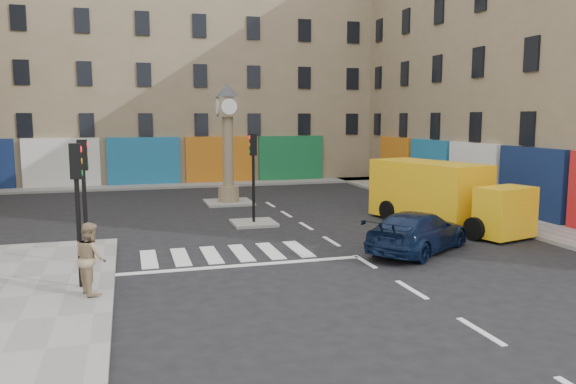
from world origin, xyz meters
name	(u,v)px	position (x,y,z in m)	size (l,w,h in m)	color
ground	(379,270)	(0.00, 0.00, 0.00)	(120.00, 120.00, 0.00)	black
sidewalk_right	(451,205)	(8.70, 10.00, 0.07)	(2.60, 30.00, 0.15)	gray
sidewalk_far	(176,185)	(-4.00, 22.20, 0.07)	(32.00, 2.40, 0.15)	gray
island_near	(254,223)	(-2.00, 8.00, 0.06)	(1.80, 1.80, 0.12)	gray
island_far	(229,202)	(-2.00, 14.00, 0.06)	(2.40, 2.40, 0.12)	gray
building_right	(563,49)	(15.00, 10.00, 8.00)	(10.00, 30.00, 16.00)	#8A775B
building_far	(167,62)	(-4.00, 28.00, 8.50)	(32.00, 10.00, 17.00)	gray
traffic_light_left_near	(77,192)	(-8.30, 0.20, 2.62)	(0.28, 0.22, 3.70)	black
traffic_light_left_far	(84,182)	(-8.30, 2.60, 2.62)	(0.28, 0.22, 3.70)	black
traffic_light_island	(253,163)	(-2.00, 8.00, 2.59)	(0.28, 0.22, 3.70)	black
clock_pillar	(228,136)	(-2.00, 14.00, 3.55)	(1.20, 1.20, 6.10)	#8A775B
navy_sedan	(418,232)	(2.24, 1.74, 0.69)	(1.92, 4.73, 1.37)	#0B1732
yellow_van	(441,195)	(5.45, 5.66, 1.30)	(3.91, 7.49, 2.61)	yellow
pedestrian_tan	(91,258)	(-8.00, -0.48, 1.05)	(0.87, 0.68, 1.79)	#967D5C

